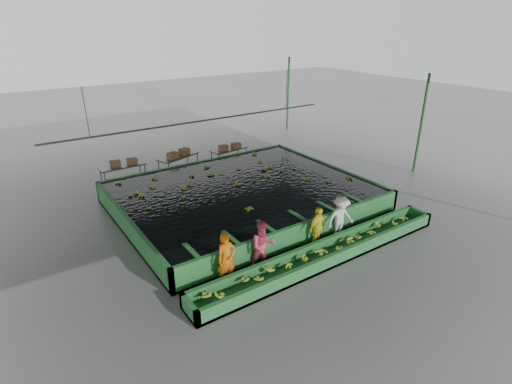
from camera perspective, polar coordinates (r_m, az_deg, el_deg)
ground at (r=16.02m, az=1.01°, el=-3.87°), size 80.00×80.00×0.00m
shed_roof at (r=14.43m, az=1.15°, el=14.06°), size 20.00×22.00×0.04m
shed_posts at (r=15.04m, az=1.08°, el=4.62°), size 20.00×22.00×5.00m
flotation_tank at (r=16.95m, az=-1.90°, el=-0.59°), size 10.00×8.00×0.90m
tank_water at (r=16.79m, az=-1.92°, el=0.65°), size 9.70×7.70×0.00m
sorting_trough at (r=13.51m, az=9.96°, el=-8.67°), size 10.00×1.00×0.50m
cableway_rail at (r=19.04m, az=-7.77°, el=10.03°), size 0.08×0.08×14.00m
rail_hanger_left at (r=17.24m, az=-23.15°, el=10.39°), size 0.04×0.04×2.00m
rail_hanger_right at (r=21.50m, az=4.39°, el=14.42°), size 0.04×0.04×2.00m
worker_a at (r=12.02m, az=-4.23°, el=-9.50°), size 0.61×0.40×1.66m
worker_b at (r=12.62m, az=1.00°, el=-7.67°), size 0.95×0.82×1.67m
worker_c at (r=13.93m, az=8.77°, el=-5.08°), size 0.96×0.57×1.53m
worker_d at (r=14.61m, az=11.97°, el=-3.64°), size 1.15×0.77×1.65m
packing_table_left at (r=20.25m, az=-18.42°, el=2.38°), size 2.13×0.88×0.97m
packing_table_mid at (r=20.87m, az=-10.99°, el=3.83°), size 2.34×1.52×0.99m
packing_table_right at (r=21.91m, az=-3.87°, el=5.06°), size 2.09×1.03×0.92m
box_stack_left at (r=20.06m, az=-18.34°, el=3.68°), size 1.29×0.51×0.27m
box_stack_mid at (r=20.64m, az=-10.97°, el=5.07°), size 1.36×0.78×0.28m
box_stack_right at (r=21.68m, az=-3.77°, el=6.14°), size 1.26×0.40×0.27m
floating_bananas at (r=17.42m, az=-3.34°, el=1.50°), size 8.80×6.00×0.12m
trough_bananas at (r=13.43m, az=10.00°, el=-8.13°), size 9.37×0.62×0.12m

